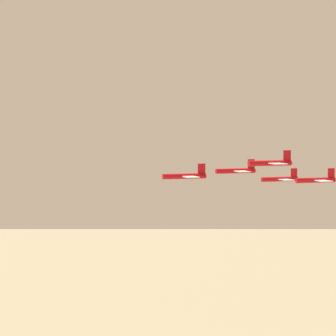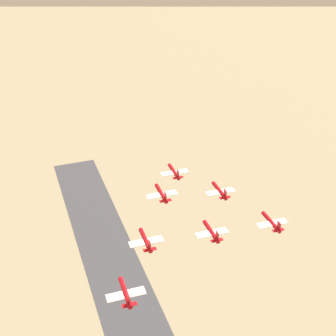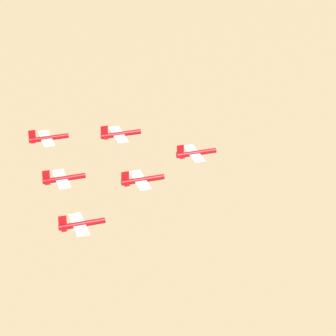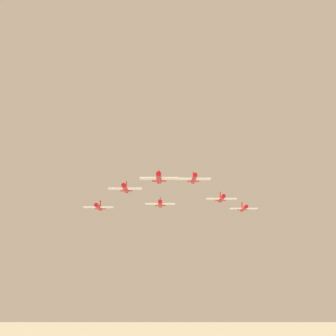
{
  "view_description": "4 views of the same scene",
  "coord_description": "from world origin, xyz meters",
  "px_view_note": "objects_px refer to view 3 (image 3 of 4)",
  "views": [
    {
      "loc": [
        111.54,
        127.57,
        134.24
      ],
      "look_at": [
        6.02,
        6.89,
        125.03
      ],
      "focal_mm": 85.0,
      "sensor_mm": 36.0,
      "label": 1
    },
    {
      "loc": [
        -81.21,
        94.28,
        193.21
      ],
      "look_at": [
        7.55,
        15.91,
        125.95
      ],
      "focal_mm": 50.0,
      "sensor_mm": 36.0,
      "label": 2
    },
    {
      "loc": [
        -96.16,
        -96.29,
        199.87
      ],
      "look_at": [
        1.97,
        16.22,
        121.04
      ],
      "focal_mm": 85.0,
      "sensor_mm": 36.0,
      "label": 3
    },
    {
      "loc": [
        97.94,
        -23.87,
        104.06
      ],
      "look_at": [
        2.26,
        17.97,
        127.43
      ],
      "focal_mm": 50.0,
      "sensor_mm": 36.0,
      "label": 4
    }
  ],
  "objects_px": {
    "jet_3": "(47,138)",
    "jet_2": "(141,180)",
    "jet_1": "(119,134)",
    "jet_5": "(80,224)",
    "jet_0": "(195,153)",
    "jet_4": "(62,179)"
  },
  "relations": [
    {
      "from": "jet_1",
      "to": "jet_3",
      "type": "distance_m",
      "value": 16.83
    },
    {
      "from": "jet_0",
      "to": "jet_3",
      "type": "relative_size",
      "value": 1.0
    },
    {
      "from": "jet_3",
      "to": "jet_0",
      "type": "bearing_deg",
      "value": 59.53
    },
    {
      "from": "jet_0",
      "to": "jet_4",
      "type": "relative_size",
      "value": 1.0
    },
    {
      "from": "jet_3",
      "to": "jet_5",
      "type": "bearing_deg",
      "value": 0.0
    },
    {
      "from": "jet_3",
      "to": "jet_4",
      "type": "height_order",
      "value": "jet_3"
    },
    {
      "from": "jet_2",
      "to": "jet_5",
      "type": "bearing_deg",
      "value": -59.53
    },
    {
      "from": "jet_1",
      "to": "jet_0",
      "type": "bearing_deg",
      "value": 59.53
    },
    {
      "from": "jet_1",
      "to": "jet_3",
      "type": "height_order",
      "value": "jet_1"
    },
    {
      "from": "jet_2",
      "to": "jet_5",
      "type": "distance_m",
      "value": 16.82
    },
    {
      "from": "jet_1",
      "to": "jet_4",
      "type": "relative_size",
      "value": 1.0
    },
    {
      "from": "jet_3",
      "to": "jet_1",
      "type": "bearing_deg",
      "value": 59.53
    },
    {
      "from": "jet_2",
      "to": "jet_5",
      "type": "relative_size",
      "value": 1.0
    },
    {
      "from": "jet_1",
      "to": "jet_2",
      "type": "xyz_separation_m",
      "value": [
        -6.66,
        -15.47,
        -2.46
      ]
    },
    {
      "from": "jet_2",
      "to": "jet_4",
      "type": "xyz_separation_m",
      "value": [
        -9.82,
        13.4,
        -1.7
      ]
    },
    {
      "from": "jet_1",
      "to": "jet_5",
      "type": "distance_m",
      "value": 29.48
    },
    {
      "from": "jet_0",
      "to": "jet_3",
      "type": "xyz_separation_m",
      "value": [
        -19.64,
        26.79,
        0.04
      ]
    },
    {
      "from": "jet_2",
      "to": "jet_3",
      "type": "distance_m",
      "value": 29.04
    },
    {
      "from": "jet_1",
      "to": "jet_5",
      "type": "height_order",
      "value": "jet_1"
    },
    {
      "from": "jet_3",
      "to": "jet_2",
      "type": "bearing_deg",
      "value": 29.54
    },
    {
      "from": "jet_0",
      "to": "jet_1",
      "type": "xyz_separation_m",
      "value": [
        -9.82,
        13.4,
        2.74
      ]
    },
    {
      "from": "jet_0",
      "to": "jet_4",
      "type": "distance_m",
      "value": 28.67
    }
  ]
}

